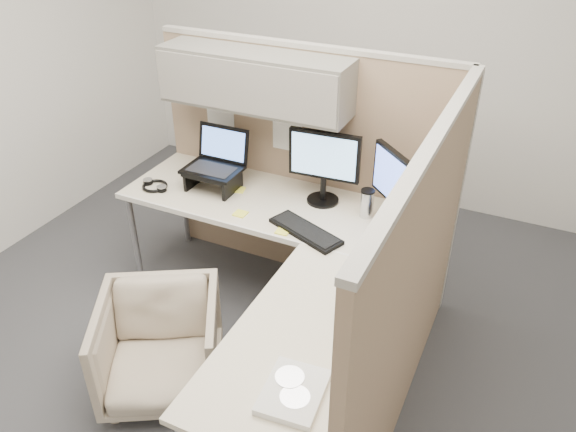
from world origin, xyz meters
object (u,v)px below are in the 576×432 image
at_px(monitor_left, 324,162).
at_px(desk, 282,253).
at_px(keyboard, 306,231).
at_px(office_chair, 160,343).

bearing_deg(monitor_left, desk, -95.33).
bearing_deg(desk, keyboard, 70.55).
relative_size(desk, keyboard, 4.34).
relative_size(desk, monitor_left, 4.29).
bearing_deg(keyboard, monitor_left, 119.43).
bearing_deg(keyboard, desk, -87.50).
bearing_deg(monitor_left, office_chair, -116.63).
distance_m(office_chair, keyboard, 1.00).
bearing_deg(desk, office_chair, -128.36).
height_order(office_chair, monitor_left, monitor_left).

